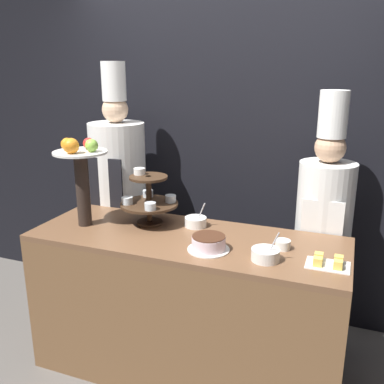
{
  "coord_description": "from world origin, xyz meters",
  "views": [
    {
      "loc": [
        0.88,
        -1.86,
        1.9
      ],
      "look_at": [
        0.0,
        0.44,
        1.18
      ],
      "focal_mm": 40.0,
      "sensor_mm": 36.0,
      "label": 1
    }
  ],
  "objects": [
    {
      "name": "cup_white",
      "position": [
        0.57,
        0.36,
        0.96
      ],
      "size": [
        0.09,
        0.09,
        0.05
      ],
      "color": "white",
      "rests_on": "buffet_counter"
    },
    {
      "name": "buffet_counter",
      "position": [
        0.0,
        0.34,
        0.46
      ],
      "size": [
        1.89,
        0.68,
        0.93
      ],
      "color": "brown",
      "rests_on": "ground_plane"
    },
    {
      "name": "fruit_pedestal",
      "position": [
        -0.68,
        0.29,
        1.3
      ],
      "size": [
        0.33,
        0.33,
        0.57
      ],
      "color": "#2D231E",
      "rests_on": "buffet_counter"
    },
    {
      "name": "chef_center_left",
      "position": [
        0.75,
        0.87,
        0.95
      ],
      "size": [
        0.36,
        0.36,
        1.77
      ],
      "color": "#38332D",
      "rests_on": "ground_plane"
    },
    {
      "name": "tiered_stand",
      "position": [
        -0.3,
        0.46,
        1.1
      ],
      "size": [
        0.37,
        0.37,
        0.36
      ],
      "color": "#3D2819",
      "rests_on": "buffet_counter"
    },
    {
      "name": "cake_square_tray",
      "position": [
        0.82,
        0.24,
        0.95
      ],
      "size": [
        0.22,
        0.15,
        0.05
      ],
      "color": "white",
      "rests_on": "buffet_counter"
    },
    {
      "name": "chef_left",
      "position": [
        -0.76,
        0.87,
        1.04
      ],
      "size": [
        0.42,
        0.42,
        1.94
      ],
      "color": "#28282D",
      "rests_on": "ground_plane"
    },
    {
      "name": "wall_back",
      "position": [
        0.0,
        1.26,
        1.4
      ],
      "size": [
        10.0,
        0.06,
        2.8
      ],
      "color": "black",
      "rests_on": "ground_plane"
    },
    {
      "name": "serving_bowl_near",
      "position": [
        0.51,
        0.19,
        0.96
      ],
      "size": [
        0.15,
        0.15,
        0.17
      ],
      "color": "white",
      "rests_on": "buffet_counter"
    },
    {
      "name": "serving_bowl_far",
      "position": [
        -0.01,
        0.52,
        0.96
      ],
      "size": [
        0.14,
        0.14,
        0.16
      ],
      "color": "white",
      "rests_on": "buffet_counter"
    },
    {
      "name": "cake_round",
      "position": [
        0.19,
        0.2,
        0.97
      ],
      "size": [
        0.23,
        0.23,
        0.08
      ],
      "color": "white",
      "rests_on": "buffet_counter"
    }
  ]
}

